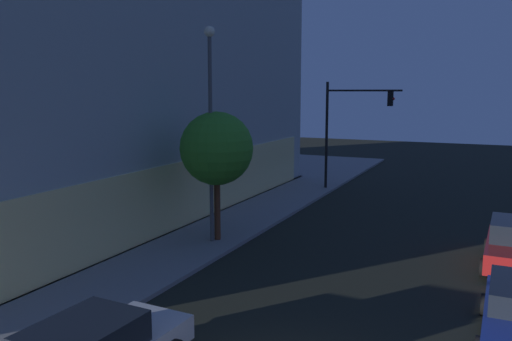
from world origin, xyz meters
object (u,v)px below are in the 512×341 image
at_px(modern_building, 21,57).
at_px(traffic_light_far_corner, 349,119).
at_px(sidewalk_tree, 217,149).
at_px(street_lamp_sidewalk, 210,111).

bearing_deg(modern_building, traffic_light_far_corner, -54.21).
bearing_deg(traffic_light_far_corner, sidewalk_tree, 171.82).
relative_size(modern_building, street_lamp_sidewalk, 3.41).
bearing_deg(sidewalk_tree, street_lamp_sidewalk, 165.52).
height_order(modern_building, sidewalk_tree, modern_building).
bearing_deg(street_lamp_sidewalk, traffic_light_far_corner, -8.33).
xyz_separation_m(modern_building, street_lamp_sidewalk, (-2.72, -13.60, -2.69)).
distance_m(street_lamp_sidewalk, sidewalk_tree, 1.62).
height_order(modern_building, street_lamp_sidewalk, modern_building).
xyz_separation_m(modern_building, sidewalk_tree, (-2.39, -13.68, -4.27)).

